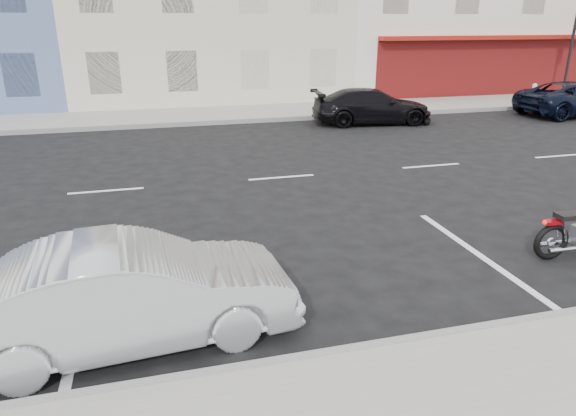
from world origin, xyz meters
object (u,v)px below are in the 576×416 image
(fire_hydrant, at_px, (534,91))
(suv_far, at_px, (575,99))
(traffic_light, at_px, (573,44))
(sedan_silver, at_px, (132,293))
(car_far, at_px, (372,106))

(fire_hydrant, xyz_separation_m, suv_far, (-0.73, -3.20, 0.12))
(traffic_light, xyz_separation_m, fire_hydrant, (-1.50, 0.17, -2.03))
(traffic_light, distance_m, suv_far, 4.22)
(sedan_silver, xyz_separation_m, car_far, (8.15, 11.79, 0.01))
(traffic_light, bearing_deg, car_far, -166.58)
(traffic_light, relative_size, fire_hydrant, 5.28)
(sedan_silver, bearing_deg, car_far, -39.00)
(traffic_light, height_order, car_far, traffic_light)
(suv_far, bearing_deg, car_far, 82.69)
(traffic_light, height_order, fire_hydrant, traffic_light)
(traffic_light, relative_size, sedan_silver, 1.01)
(fire_hydrant, height_order, suv_far, suv_far)
(sedan_silver, bearing_deg, fire_hydrant, -54.36)
(car_far, bearing_deg, fire_hydrant, -66.45)
(car_far, bearing_deg, traffic_light, -69.52)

